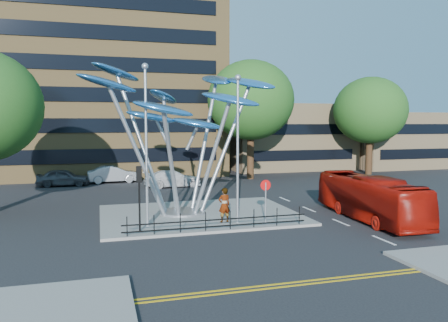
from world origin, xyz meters
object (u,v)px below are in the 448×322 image
object	(u,v)px
street_lamp_right	(238,135)
pedestrian	(224,205)
parked_car_right	(173,179)
traffic_light_island	(139,185)
red_bus	(369,198)
tree_right	(251,100)
leaf_sculpture	(180,105)
tree_far	(370,111)
parked_car_left	(63,178)
street_lamp_left	(146,131)
parked_car_mid	(114,174)
no_entry_sign_island	(266,194)

from	to	relation	value
street_lamp_right	pedestrian	distance (m)	4.03
parked_car_right	traffic_light_island	bearing A→B (deg)	160.23
traffic_light_island	red_bus	distance (m)	13.57
tree_right	leaf_sculpture	distance (m)	18.37
traffic_light_island	tree_right	bearing A→B (deg)	56.31
tree_far	parked_car_left	distance (m)	32.77
street_lamp_right	parked_car_right	xyz separation A→B (m)	(-1.09, 15.65, -4.35)
street_lamp_left	parked_car_right	size ratio (longest dim) A/B	1.71
leaf_sculpture	street_lamp_right	bearing A→B (deg)	-55.09
tree_far	parked_car_mid	bearing A→B (deg)	177.95
tree_right	leaf_sculpture	size ratio (longest dim) A/B	0.95
tree_far	parked_car_mid	distance (m)	28.37
tree_far	pedestrian	distance (m)	29.57
leaf_sculpture	parked_car_mid	xyz separation A→B (m)	(-3.58, 16.31, -6.06)
parked_car_left	parked_car_mid	size ratio (longest dim) A/B	0.94
parked_car_mid	parked_car_right	size ratio (longest dim) A/B	0.95
parked_car_right	leaf_sculpture	bearing A→B (deg)	168.47
leaf_sculpture	street_lamp_left	world-z (taller)	leaf_sculpture
no_entry_sign_island	red_bus	distance (m)	6.53
no_entry_sign_island	parked_car_left	xyz separation A→B (m)	(-12.16, 19.38, -1.03)
traffic_light_island	pedestrian	distance (m)	5.12
leaf_sculpture	no_entry_sign_island	size ratio (longest dim) A/B	5.19
street_lamp_right	no_entry_sign_island	world-z (taller)	street_lamp_right
parked_car_left	parked_car_right	xyz separation A→B (m)	(9.56, -3.25, -0.04)
leaf_sculpture	red_bus	distance (m)	12.75
tree_right	parked_car_mid	distance (m)	15.48
tree_far	parked_car_right	xyz separation A→B (m)	(-22.59, -3.35, -6.36)
leaf_sculpture	street_lamp_left	xyz separation A→B (m)	(-2.43, -3.18, -1.52)
tree_far	leaf_sculpture	size ratio (longest dim) A/B	0.85
tree_far	no_entry_sign_island	world-z (taller)	tree_far
parked_car_left	parked_car_mid	distance (m)	4.64
red_bus	parked_car_right	size ratio (longest dim) A/B	1.84
pedestrian	traffic_light_island	bearing A→B (deg)	0.46
red_bus	parked_car_left	world-z (taller)	red_bus
tree_right	traffic_light_island	world-z (taller)	tree_right
tree_far	parked_car_right	size ratio (longest dim) A/B	2.11
red_bus	parked_car_right	distance (m)	18.80
red_bus	pedestrian	distance (m)	8.76
parked_car_left	parked_car_right	bearing A→B (deg)	-105.41
parked_car_mid	parked_car_right	bearing A→B (deg)	-133.16
street_lamp_left	parked_car_left	size ratio (longest dim) A/B	1.91
parked_car_left	parked_car_right	world-z (taller)	parked_car_left
red_bus	street_lamp_right	bearing A→B (deg)	178.04
parked_car_mid	parked_car_right	xyz separation A→B (m)	(5.05, -4.34, -0.06)
tree_right	parked_car_mid	size ratio (longest dim) A/B	2.47
parked_car_left	parked_car_mid	world-z (taller)	parked_car_mid
parked_car_mid	tree_far	bearing A→B (deg)	-94.53
red_bus	parked_car_mid	world-z (taller)	red_bus
tree_far	parked_car_left	size ratio (longest dim) A/B	2.34
red_bus	pedestrian	size ratio (longest dim) A/B	4.80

